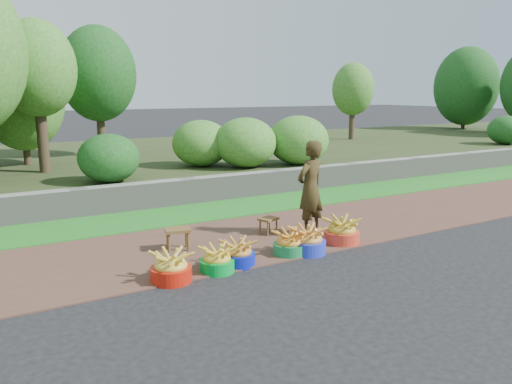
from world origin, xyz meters
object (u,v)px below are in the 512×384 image
basin_b (217,260)px  stool_right (268,221)px  basin_d (290,244)px  basin_f (342,232)px  basin_c (238,254)px  stool_left (178,233)px  basin_e (308,241)px  basin_a (171,268)px  vendor_woman (310,188)px

basin_b → stool_right: 1.88m
basin_d → basin_f: bearing=3.1°
basin_c → stool_left: size_ratio=1.13×
stool_left → basin_e: bearing=-33.2°
basin_d → stool_left: basin_d is taller
basin_b → basin_a: bearing=-178.3°
stool_right → vendor_woman: size_ratio=0.23×
basin_d → stool_left: (-1.35, 1.00, 0.12)m
basin_c → basin_e: basin_e is taller
vendor_woman → basin_d: bearing=20.9°
basin_a → basin_c: (1.01, 0.10, -0.01)m
basin_a → stool_right: bearing=28.4°
basin_a → vendor_woman: size_ratio=0.34×
basin_f → stool_right: size_ratio=1.53×
basin_d → stool_right: basin_d is taller
basin_f → stool_left: size_ratio=1.30×
basin_e → basin_f: basin_f is taller
basin_a → vendor_woman: vendor_woman is taller
basin_a → basin_e: size_ratio=0.96×
basin_e → stool_left: (-1.62, 1.06, 0.10)m
basin_e → basin_f: size_ratio=0.98×
basin_a → stool_right: (2.15, 1.16, 0.06)m
basin_a → basin_f: bearing=3.4°
basin_b → basin_d: bearing=4.6°
basin_a → basin_d: (1.87, 0.12, -0.01)m
basin_c → stool_left: 1.12m
basin_c → basin_f: basin_f is taller
basin_f → stool_right: bearing=126.9°
stool_left → stool_right: (1.62, 0.05, -0.05)m
basin_a → basin_f: size_ratio=0.94×
basin_a → basin_d: basin_a is taller
basin_c → basin_d: size_ratio=1.00×
basin_c → stool_left: (-0.48, 1.01, 0.12)m
basin_a → stool_right: basin_a is taller
basin_d → basin_a: bearing=-176.4°
basin_a → basin_d: 1.87m
basin_c → stool_left: basin_c is taller
stool_left → basin_f: bearing=-21.7°
basin_b → vendor_woman: (2.06, 0.76, 0.65)m
basin_e → basin_f: bearing=9.2°
basin_e → stool_right: (0.00, 1.11, 0.05)m
basin_a → basin_c: 1.01m
basin_b → basin_e: size_ratio=0.85×
basin_e → vendor_woman: size_ratio=0.35×
basin_a → stool_left: basin_a is taller
basin_c → basin_d: basin_d is taller
basin_b → basin_e: (1.50, 0.03, 0.03)m
basin_d → vendor_woman: 1.25m
basin_b → basin_f: basin_f is taller
stool_left → vendor_woman: vendor_woman is taller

